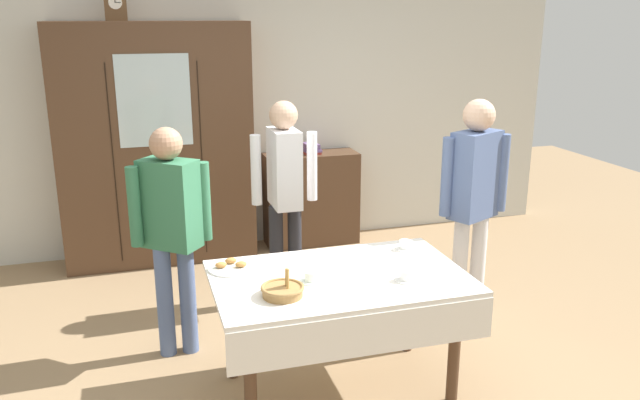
# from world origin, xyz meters

# --- Properties ---
(ground_plane) EXTENTS (12.00, 12.00, 0.00)m
(ground_plane) POSITION_xyz_m (0.00, 0.00, 0.00)
(ground_plane) COLOR #997A56
(ground_plane) RESTS_ON ground
(back_wall) EXTENTS (6.40, 0.10, 2.70)m
(back_wall) POSITION_xyz_m (0.00, 2.65, 1.35)
(back_wall) COLOR silver
(back_wall) RESTS_ON ground
(dining_table) EXTENTS (1.49, 0.94, 0.76)m
(dining_table) POSITION_xyz_m (0.00, -0.23, 0.64)
(dining_table) COLOR #4C3321
(dining_table) RESTS_ON ground
(wall_cabinet) EXTENTS (1.70, 0.46, 2.18)m
(wall_cabinet) POSITION_xyz_m (-0.90, 2.35, 1.09)
(wall_cabinet) COLOR #4C3321
(wall_cabinet) RESTS_ON ground
(mantel_clock) EXTENTS (0.18, 0.11, 0.24)m
(mantel_clock) POSITION_xyz_m (-1.15, 2.35, 2.30)
(mantel_clock) COLOR brown
(mantel_clock) RESTS_ON wall_cabinet
(bookshelf_low) EXTENTS (0.92, 0.35, 0.92)m
(bookshelf_low) POSITION_xyz_m (0.56, 2.41, 0.46)
(bookshelf_low) COLOR #4C3321
(bookshelf_low) RESTS_ON ground
(book_stack) EXTENTS (0.18, 0.21, 0.10)m
(book_stack) POSITION_xyz_m (0.56, 2.41, 0.97)
(book_stack) COLOR #99332D
(book_stack) RESTS_ON bookshelf_low
(tea_cup_far_right) EXTENTS (0.13, 0.13, 0.06)m
(tea_cup_far_right) POSITION_xyz_m (-0.18, -0.24, 0.78)
(tea_cup_far_right) COLOR silver
(tea_cup_far_right) RESTS_ON dining_table
(tea_cup_near_left) EXTENTS (0.13, 0.13, 0.06)m
(tea_cup_near_left) POSITION_xyz_m (0.55, 0.09, 0.78)
(tea_cup_near_left) COLOR white
(tea_cup_near_left) RESTS_ON dining_table
(tea_cup_back_edge) EXTENTS (0.13, 0.13, 0.06)m
(tea_cup_back_edge) POSITION_xyz_m (0.34, -0.38, 0.78)
(tea_cup_back_edge) COLOR white
(tea_cup_back_edge) RESTS_ON dining_table
(bread_basket) EXTENTS (0.24, 0.24, 0.16)m
(bread_basket) POSITION_xyz_m (-0.38, -0.38, 0.79)
(bread_basket) COLOR #9E7542
(bread_basket) RESTS_ON dining_table
(pastry_plate) EXTENTS (0.28, 0.28, 0.05)m
(pastry_plate) POSITION_xyz_m (-0.59, 0.09, 0.77)
(pastry_plate) COLOR white
(pastry_plate) RESTS_ON dining_table
(spoon_far_left) EXTENTS (0.12, 0.02, 0.01)m
(spoon_far_left) POSITION_xyz_m (0.29, -0.07, 0.76)
(spoon_far_left) COLOR silver
(spoon_far_left) RESTS_ON dining_table
(spoon_back_edge) EXTENTS (0.12, 0.02, 0.01)m
(spoon_back_edge) POSITION_xyz_m (-0.14, 0.08, 0.76)
(spoon_back_edge) COLOR silver
(spoon_back_edge) RESTS_ON dining_table
(person_behind_table_left) EXTENTS (0.52, 0.36, 1.61)m
(person_behind_table_left) POSITION_xyz_m (-0.01, 1.14, 0.98)
(person_behind_table_left) COLOR #232328
(person_behind_table_left) RESTS_ON ground
(person_near_right_end) EXTENTS (0.52, 0.38, 1.56)m
(person_near_right_end) POSITION_xyz_m (-0.90, 0.54, 0.94)
(person_near_right_end) COLOR slate
(person_near_right_end) RESTS_ON ground
(person_beside_shelf) EXTENTS (0.52, 0.34, 1.67)m
(person_beside_shelf) POSITION_xyz_m (1.20, 0.39, 1.02)
(person_beside_shelf) COLOR silver
(person_beside_shelf) RESTS_ON ground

